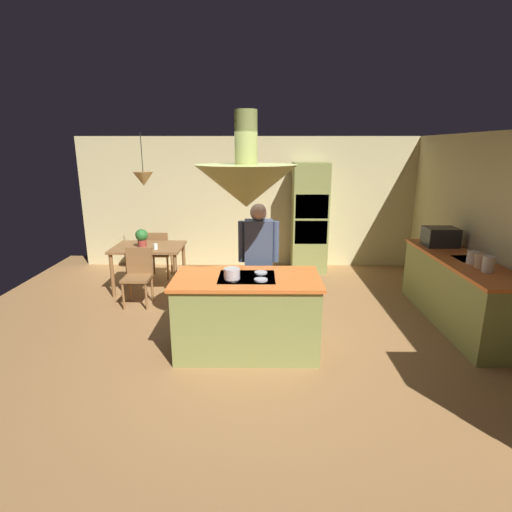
{
  "coord_description": "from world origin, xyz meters",
  "views": [
    {
      "loc": [
        0.14,
        -4.54,
        2.34
      ],
      "look_at": [
        0.1,
        0.4,
        1.0
      ],
      "focal_mm": 28.13,
      "sensor_mm": 36.0,
      "label": 1
    }
  ],
  "objects_px": {
    "person_at_island": "(259,257)",
    "chair_by_back_wall": "(159,251)",
    "dining_table": "(149,252)",
    "canister_flour": "(488,264)",
    "canister_sugar": "(480,261)",
    "microwave_on_counter": "(440,237)",
    "cooking_pot_on_cooktop": "(232,274)",
    "oven_tower": "(309,218)",
    "chair_facing_island": "(138,273)",
    "cup_on_table": "(155,247)",
    "potted_plant_on_table": "(142,237)",
    "canister_tea": "(473,258)",
    "kitchen_island": "(247,314)"
  },
  "relations": [
    {
      "from": "oven_tower",
      "to": "cup_on_table",
      "type": "bearing_deg",
      "value": -152.7
    },
    {
      "from": "chair_facing_island",
      "to": "microwave_on_counter",
      "type": "bearing_deg",
      "value": 0.73
    },
    {
      "from": "chair_facing_island",
      "to": "cup_on_table",
      "type": "xyz_separation_m",
      "value": [
        0.17,
        0.43,
        0.3
      ]
    },
    {
      "from": "kitchen_island",
      "to": "cooking_pot_on_cooktop",
      "type": "bearing_deg",
      "value": -140.91
    },
    {
      "from": "person_at_island",
      "to": "canister_flour",
      "type": "relative_size",
      "value": 8.56
    },
    {
      "from": "chair_by_back_wall",
      "to": "canister_tea",
      "type": "xyz_separation_m",
      "value": [
        4.54,
        -2.18,
        0.49
      ]
    },
    {
      "from": "chair_facing_island",
      "to": "canister_tea",
      "type": "relative_size",
      "value": 5.45
    },
    {
      "from": "oven_tower",
      "to": "canister_flour",
      "type": "xyz_separation_m",
      "value": [
        1.74,
        -3.04,
        -0.03
      ]
    },
    {
      "from": "cooking_pot_on_cooktop",
      "to": "chair_by_back_wall",
      "type": "bearing_deg",
      "value": 118.18
    },
    {
      "from": "chair_by_back_wall",
      "to": "canister_sugar",
      "type": "xyz_separation_m",
      "value": [
        4.54,
        -2.36,
        0.5
      ]
    },
    {
      "from": "dining_table",
      "to": "canister_flour",
      "type": "distance_m",
      "value": 4.93
    },
    {
      "from": "cup_on_table",
      "to": "cooking_pot_on_cooktop",
      "type": "relative_size",
      "value": 0.5
    },
    {
      "from": "cup_on_table",
      "to": "microwave_on_counter",
      "type": "relative_size",
      "value": 0.2
    },
    {
      "from": "dining_table",
      "to": "canister_sugar",
      "type": "distance_m",
      "value": 4.86
    },
    {
      "from": "dining_table",
      "to": "cooking_pot_on_cooktop",
      "type": "relative_size",
      "value": 6.3
    },
    {
      "from": "kitchen_island",
      "to": "person_at_island",
      "type": "xyz_separation_m",
      "value": [
        0.13,
        0.72,
        0.49
      ]
    },
    {
      "from": "oven_tower",
      "to": "canister_sugar",
      "type": "bearing_deg",
      "value": -58.66
    },
    {
      "from": "dining_table",
      "to": "chair_by_back_wall",
      "type": "distance_m",
      "value": 0.66
    },
    {
      "from": "oven_tower",
      "to": "kitchen_island",
      "type": "bearing_deg",
      "value": -108.74
    },
    {
      "from": "chair_facing_island",
      "to": "cooking_pot_on_cooktop",
      "type": "height_order",
      "value": "cooking_pot_on_cooktop"
    },
    {
      "from": "oven_tower",
      "to": "potted_plant_on_table",
      "type": "relative_size",
      "value": 6.91
    },
    {
      "from": "kitchen_island",
      "to": "canister_tea",
      "type": "xyz_separation_m",
      "value": [
        2.84,
        0.57,
        0.53
      ]
    },
    {
      "from": "person_at_island",
      "to": "cooking_pot_on_cooktop",
      "type": "bearing_deg",
      "value": -109.08
    },
    {
      "from": "kitchen_island",
      "to": "cooking_pot_on_cooktop",
      "type": "height_order",
      "value": "cooking_pot_on_cooktop"
    },
    {
      "from": "kitchen_island",
      "to": "person_at_island",
      "type": "height_order",
      "value": "person_at_island"
    },
    {
      "from": "kitchen_island",
      "to": "dining_table",
      "type": "bearing_deg",
      "value": 128.99
    },
    {
      "from": "kitchen_island",
      "to": "canister_sugar",
      "type": "xyz_separation_m",
      "value": [
        2.84,
        0.39,
        0.54
      ]
    },
    {
      "from": "potted_plant_on_table",
      "to": "cooking_pot_on_cooktop",
      "type": "relative_size",
      "value": 1.67
    },
    {
      "from": "person_at_island",
      "to": "chair_by_back_wall",
      "type": "xyz_separation_m",
      "value": [
        -1.83,
        2.03,
        -0.45
      ]
    },
    {
      "from": "canister_flour",
      "to": "canister_sugar",
      "type": "relative_size",
      "value": 1.12
    },
    {
      "from": "kitchen_island",
      "to": "canister_tea",
      "type": "height_order",
      "value": "canister_tea"
    },
    {
      "from": "person_at_island",
      "to": "microwave_on_counter",
      "type": "xyz_separation_m",
      "value": [
        2.71,
        0.8,
        0.11
      ]
    },
    {
      "from": "cup_on_table",
      "to": "canister_sugar",
      "type": "bearing_deg",
      "value": -18.99
    },
    {
      "from": "chair_by_back_wall",
      "to": "canister_flour",
      "type": "height_order",
      "value": "canister_flour"
    },
    {
      "from": "canister_sugar",
      "to": "microwave_on_counter",
      "type": "distance_m",
      "value": 1.13
    },
    {
      "from": "person_at_island",
      "to": "microwave_on_counter",
      "type": "distance_m",
      "value": 2.82
    },
    {
      "from": "oven_tower",
      "to": "canister_flour",
      "type": "bearing_deg",
      "value": -60.19
    },
    {
      "from": "dining_table",
      "to": "potted_plant_on_table",
      "type": "relative_size",
      "value": 3.78
    },
    {
      "from": "microwave_on_counter",
      "to": "cooking_pot_on_cooktop",
      "type": "height_order",
      "value": "microwave_on_counter"
    },
    {
      "from": "kitchen_island",
      "to": "chair_facing_island",
      "type": "relative_size",
      "value": 1.93
    },
    {
      "from": "chair_by_back_wall",
      "to": "cooking_pot_on_cooktop",
      "type": "xyz_separation_m",
      "value": [
        1.54,
        -2.88,
        0.49
      ]
    },
    {
      "from": "canister_sugar",
      "to": "cooking_pot_on_cooktop",
      "type": "height_order",
      "value": "canister_sugar"
    },
    {
      "from": "oven_tower",
      "to": "chair_facing_island",
      "type": "distance_m",
      "value": 3.36
    },
    {
      "from": "chair_facing_island",
      "to": "canister_sugar",
      "type": "relative_size",
      "value": 5.06
    },
    {
      "from": "cup_on_table",
      "to": "canister_flour",
      "type": "relative_size",
      "value": 0.47
    },
    {
      "from": "canister_tea",
      "to": "chair_by_back_wall",
      "type": "bearing_deg",
      "value": 154.36
    },
    {
      "from": "chair_facing_island",
      "to": "canister_flour",
      "type": "xyz_separation_m",
      "value": [
        4.54,
        -1.25,
        0.51
      ]
    },
    {
      "from": "chair_facing_island",
      "to": "potted_plant_on_table",
      "type": "bearing_deg",
      "value": 97.77
    },
    {
      "from": "oven_tower",
      "to": "chair_facing_island",
      "type": "bearing_deg",
      "value": -147.44
    },
    {
      "from": "person_at_island",
      "to": "canister_tea",
      "type": "xyz_separation_m",
      "value": [
        2.71,
        -0.15,
        0.05
      ]
    }
  ]
}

